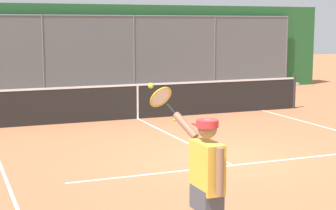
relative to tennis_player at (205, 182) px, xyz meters
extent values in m
plane|color=#A8603D|center=(-2.31, -4.21, -0.93)|extent=(60.00, 60.00, 0.00)
cube|color=white|center=(-2.31, -3.60, -0.92)|extent=(6.19, 0.05, 0.01)
cube|color=white|center=(1.66, -4.10, -0.92)|extent=(0.05, 9.89, 0.01)
cube|color=white|center=(-2.31, -6.32, -0.92)|extent=(0.05, 5.44, 0.01)
cylinder|color=#565B60|center=(-10.63, -14.31, 0.53)|extent=(0.07, 0.07, 2.91)
cylinder|color=#565B60|center=(-7.30, -14.31, 0.53)|extent=(0.07, 0.07, 2.91)
cylinder|color=#565B60|center=(-3.97, -14.31, 0.53)|extent=(0.07, 0.07, 2.91)
cylinder|color=#565B60|center=(-0.64, -14.31, 0.53)|extent=(0.07, 0.07, 2.91)
cylinder|color=#565B60|center=(-2.31, -14.31, 1.95)|extent=(16.65, 0.05, 0.05)
cube|color=#565B60|center=(-2.31, -14.31, 0.53)|extent=(16.65, 0.02, 2.91)
cube|color=#235B2D|center=(-2.31, -14.96, 0.72)|extent=(19.65, 0.90, 3.29)
cube|color=#ADADA8|center=(-2.31, -14.13, -0.85)|extent=(17.65, 0.18, 0.15)
cylinder|color=#2D2D2D|center=(-7.39, -9.04, -0.39)|extent=(0.09, 0.09, 1.07)
cube|color=black|center=(-2.31, -9.04, -0.47)|extent=(10.09, 0.02, 0.91)
cube|color=white|center=(-2.31, -9.04, 0.01)|extent=(10.09, 0.04, 0.05)
cube|color=white|center=(-2.31, -9.04, -0.47)|extent=(0.05, 0.04, 0.91)
cube|color=#474C56|center=(-0.01, 0.02, -0.18)|extent=(0.23, 0.39, 0.26)
cube|color=gold|center=(-0.01, 0.02, 0.16)|extent=(0.22, 0.46, 0.53)
cylinder|color=#8C664C|center=(-0.01, 0.30, 0.18)|extent=(0.08, 0.08, 0.49)
cylinder|color=#8C664C|center=(0.05, -0.41, 0.53)|extent=(0.20, 0.37, 0.28)
sphere|color=#8C664C|center=(-0.01, 0.02, 0.57)|extent=(0.20, 0.20, 0.20)
cylinder|color=red|center=(-0.01, 0.02, 0.63)|extent=(0.24, 0.24, 0.08)
cube|color=red|center=(0.00, -0.09, 0.59)|extent=(0.18, 0.19, 0.02)
cylinder|color=black|center=(0.13, -0.63, 0.69)|extent=(0.09, 0.17, 0.13)
torus|color=gold|center=(0.19, -0.80, 0.81)|extent=(0.34, 0.27, 0.26)
cylinder|color=silver|center=(0.19, -0.80, 0.81)|extent=(0.28, 0.21, 0.21)
sphere|color=#CCDB33|center=(0.25, -0.97, 0.93)|extent=(0.07, 0.07, 0.07)
sphere|color=#C1D138|center=(-3.10, -8.31, -0.89)|extent=(0.07, 0.07, 0.07)
camera|label=1|loc=(2.46, 5.05, 1.64)|focal=58.69mm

